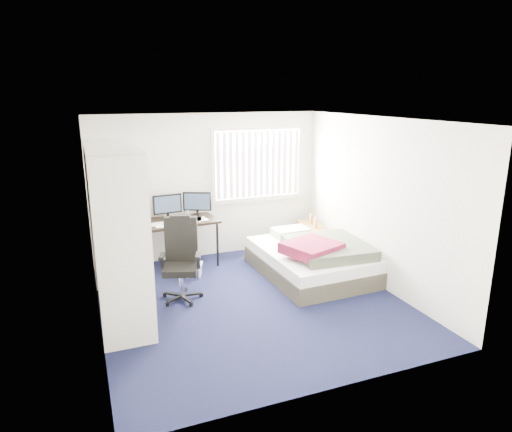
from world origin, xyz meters
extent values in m
plane|color=black|center=(0.00, 0.00, 0.00)|extent=(4.20, 4.20, 0.00)
plane|color=silver|center=(0.00, 2.10, 1.25)|extent=(4.00, 0.00, 4.00)
plane|color=silver|center=(0.00, -2.10, 1.25)|extent=(4.00, 0.00, 4.00)
plane|color=silver|center=(-2.00, 0.00, 1.25)|extent=(0.00, 4.20, 4.20)
plane|color=silver|center=(2.00, 0.00, 1.25)|extent=(0.00, 4.20, 4.20)
plane|color=white|center=(0.00, 0.00, 2.50)|extent=(4.20, 4.20, 0.00)
cube|color=white|center=(0.90, 2.08, 1.60)|extent=(1.60, 0.02, 1.20)
cube|color=beige|center=(0.90, 2.05, 2.23)|extent=(1.72, 0.06, 0.06)
cube|color=beige|center=(0.90, 2.05, 0.97)|extent=(1.72, 0.06, 0.06)
cube|color=white|center=(0.90, 2.02, 1.60)|extent=(1.60, 0.04, 1.16)
cube|color=beige|center=(-1.70, -0.60, 1.10)|extent=(0.60, 0.04, 2.20)
cube|color=beige|center=(-1.70, 1.20, 1.10)|extent=(0.60, 0.04, 2.20)
cube|color=beige|center=(-1.70, 0.30, 2.20)|extent=(0.60, 1.80, 0.04)
cube|color=beige|center=(-1.70, 0.30, 1.82)|extent=(0.56, 1.74, 0.03)
cylinder|color=silver|center=(-1.70, 0.30, 1.70)|extent=(0.03, 1.72, 0.03)
cube|color=#26262B|center=(-1.70, 0.20, 1.25)|extent=(0.38, 1.10, 0.90)
cube|color=beige|center=(-1.38, 0.75, 1.10)|extent=(0.03, 0.90, 2.20)
cube|color=white|center=(-1.70, -0.15, 1.96)|extent=(0.38, 0.30, 0.24)
cube|color=gray|center=(-1.70, 0.35, 1.95)|extent=(0.34, 0.28, 0.22)
cube|color=black|center=(-0.82, 1.73, 0.77)|extent=(1.68, 0.91, 0.04)
cylinder|color=black|center=(-1.52, 1.34, 0.38)|extent=(0.04, 0.04, 0.75)
cylinder|color=black|center=(-1.59, 1.97, 0.38)|extent=(0.04, 0.04, 0.75)
cylinder|color=black|center=(-0.04, 1.49, 0.38)|extent=(0.04, 0.04, 0.75)
cylinder|color=black|center=(-0.11, 2.12, 0.38)|extent=(0.04, 0.04, 0.75)
cube|color=white|center=(-1.34, 1.81, 1.07)|extent=(0.50, 0.08, 0.36)
cube|color=white|center=(-1.34, 1.81, 1.07)|extent=(0.45, 0.05, 0.31)
cube|color=black|center=(-0.77, 1.86, 1.05)|extent=(0.48, 0.08, 0.32)
cube|color=#1E2838|center=(-0.77, 1.86, 1.05)|extent=(0.43, 0.05, 0.27)
cube|color=black|center=(-0.27, 1.87, 1.05)|extent=(0.48, 0.08, 0.32)
cube|color=#1E2838|center=(-0.27, 1.87, 1.05)|extent=(0.43, 0.05, 0.27)
cube|color=white|center=(-0.96, 1.61, 0.80)|extent=(0.41, 0.18, 0.02)
cube|color=black|center=(-0.64, 1.64, 0.81)|extent=(0.07, 0.11, 0.02)
cylinder|color=silver|center=(-0.49, 1.71, 0.87)|extent=(0.08, 0.08, 0.16)
cube|color=white|center=(-0.82, 1.73, 0.80)|extent=(0.33, 0.31, 0.00)
cube|color=black|center=(-0.89, 0.44, 0.06)|extent=(0.70, 0.70, 0.11)
cylinder|color=silver|center=(-0.89, 0.44, 0.25)|extent=(0.06, 0.06, 0.37)
cube|color=black|center=(-0.89, 0.44, 0.46)|extent=(0.58, 0.58, 0.09)
cube|color=black|center=(-0.82, 0.64, 0.83)|extent=(0.47, 0.23, 0.64)
cube|color=black|center=(-0.82, 0.64, 1.10)|extent=(0.30, 0.19, 0.15)
cube|color=black|center=(-1.12, 0.52, 0.65)|extent=(0.14, 0.26, 0.04)
cube|color=black|center=(-0.65, 0.36, 0.65)|extent=(0.14, 0.26, 0.04)
cube|color=white|center=(-0.53, 1.19, 0.21)|extent=(0.33, 0.30, 0.03)
cylinder|color=white|center=(-0.65, 1.16, 0.10)|extent=(0.03, 0.03, 0.20)
cylinder|color=white|center=(-0.60, 1.29, 0.10)|extent=(0.03, 0.03, 0.20)
cylinder|color=white|center=(-0.46, 1.09, 0.10)|extent=(0.03, 0.03, 0.20)
cylinder|color=white|center=(-0.41, 1.22, 0.10)|extent=(0.03, 0.03, 0.20)
cube|color=brown|center=(1.75, 1.52, 0.50)|extent=(0.51, 0.81, 0.04)
cube|color=brown|center=(1.54, 1.21, 0.24)|extent=(0.05, 0.05, 0.48)
cube|color=brown|center=(1.66, 1.88, 0.24)|extent=(0.05, 0.05, 0.48)
cube|color=brown|center=(1.84, 1.16, 0.24)|extent=(0.05, 0.05, 0.48)
cube|color=brown|center=(1.96, 1.83, 0.24)|extent=(0.05, 0.05, 0.48)
cube|color=brown|center=(1.72, 1.35, 0.61)|extent=(0.04, 0.14, 0.18)
cube|color=brown|center=(1.77, 1.63, 0.61)|extent=(0.04, 0.14, 0.18)
cube|color=#3C372B|center=(1.25, 0.62, 0.13)|extent=(1.56, 2.04, 0.26)
cube|color=white|center=(1.25, 0.62, 0.34)|extent=(1.51, 1.99, 0.18)
cube|color=beige|center=(1.23, 1.33, 0.50)|extent=(0.61, 0.42, 0.14)
cube|color=#323A2B|center=(1.41, 0.37, 0.50)|extent=(1.21, 1.31, 0.18)
cube|color=maroon|center=(1.06, 0.26, 0.58)|extent=(0.94, 0.91, 0.16)
cube|color=#A68953|center=(-1.65, 0.29, 0.14)|extent=(0.37, 0.28, 0.27)
camera|label=1|loc=(-2.07, -5.45, 2.82)|focal=32.00mm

